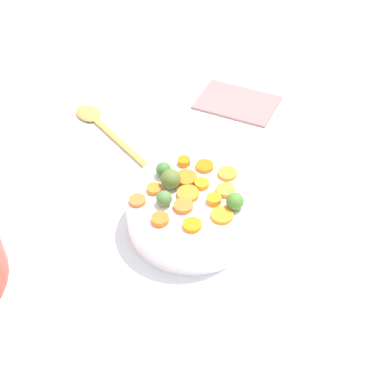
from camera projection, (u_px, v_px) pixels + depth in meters
name	position (u px, v px, depth m)	size (l,w,h in m)	color
tabletop	(211.00, 214.00, 1.06)	(2.40, 2.40, 0.02)	white
serving_bowl_carrots	(192.00, 211.00, 1.00)	(0.24, 0.24, 0.08)	white
carrot_slice_0	(214.00, 200.00, 0.95)	(0.03, 0.03, 0.01)	orange
carrot_slice_1	(205.00, 166.00, 1.02)	(0.03, 0.03, 0.01)	orange
carrot_slice_2	(160.00, 219.00, 0.92)	(0.03, 0.03, 0.01)	orange
carrot_slice_3	(154.00, 189.00, 0.98)	(0.03, 0.03, 0.01)	orange
carrot_slice_4	(183.00, 206.00, 0.95)	(0.03, 0.03, 0.01)	orange
carrot_slice_5	(192.00, 225.00, 0.91)	(0.03, 0.03, 0.01)	orange
carrot_slice_6	(186.00, 178.00, 1.00)	(0.04, 0.04, 0.01)	orange
carrot_slice_7	(222.00, 215.00, 0.93)	(0.04, 0.04, 0.01)	orange
carrot_slice_8	(225.00, 190.00, 0.97)	(0.03, 0.03, 0.01)	orange
carrot_slice_9	(188.00, 194.00, 0.97)	(0.04, 0.04, 0.01)	orange
carrot_slice_10	(137.00, 200.00, 0.96)	(0.03, 0.03, 0.01)	orange
carrot_slice_11	(227.00, 173.00, 1.01)	(0.04, 0.04, 0.01)	orange
carrot_slice_12	(202.00, 184.00, 0.98)	(0.03, 0.03, 0.01)	orange
carrot_slice_13	(184.00, 161.00, 1.03)	(0.02, 0.02, 0.01)	orange
brussels_sprout_0	(164.00, 170.00, 1.00)	(0.03, 0.03, 0.03)	#437938
brussels_sprout_1	(164.00, 198.00, 0.95)	(0.03, 0.03, 0.03)	#517B40
brussels_sprout_2	(235.00, 201.00, 0.94)	(0.03, 0.03, 0.03)	#4C812F
brussels_sprout_3	(171.00, 179.00, 0.97)	(0.04, 0.04, 0.04)	#5A6E2F
wooden_spoon	(101.00, 125.00, 1.23)	(0.21, 0.26, 0.01)	#BB8B44
dish_towel	(237.00, 103.00, 1.30)	(0.18, 0.13, 0.01)	#AC6F70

